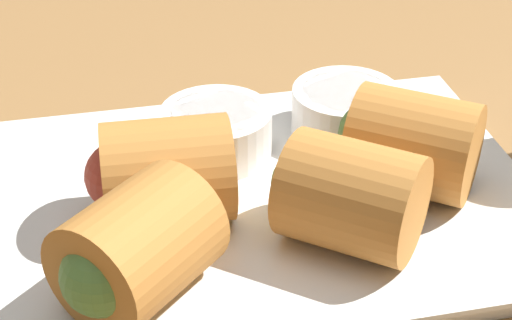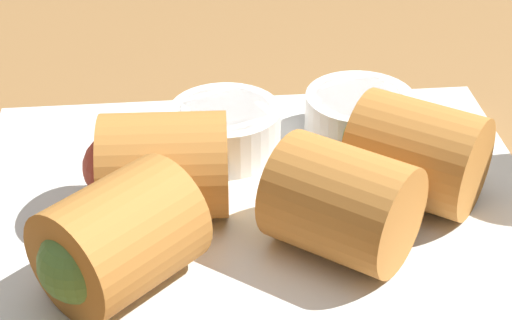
% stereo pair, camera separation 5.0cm
% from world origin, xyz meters
% --- Properties ---
extents(table_surface, '(1.80, 1.40, 0.02)m').
position_xyz_m(table_surface, '(0.00, 0.00, 0.01)').
color(table_surface, olive).
rests_on(table_surface, ground).
extents(serving_plate, '(0.34, 0.24, 0.01)m').
position_xyz_m(serving_plate, '(-0.03, -0.02, 0.03)').
color(serving_plate, silver).
rests_on(serving_plate, table_surface).
extents(roll_front_left, '(0.09, 0.09, 0.06)m').
position_xyz_m(roll_front_left, '(0.00, -0.07, 0.07)').
color(roll_front_left, '#B77533').
rests_on(roll_front_left, serving_plate).
extents(roll_front_right, '(0.08, 0.07, 0.06)m').
position_xyz_m(roll_front_right, '(-0.09, -0.03, 0.07)').
color(roll_front_right, '#B77533').
rests_on(roll_front_right, serving_plate).
extents(roll_back_left, '(0.09, 0.09, 0.06)m').
position_xyz_m(roll_back_left, '(-0.11, -0.10, 0.07)').
color(roll_back_left, '#B77533').
rests_on(roll_back_left, serving_plate).
extents(roll_back_right, '(0.09, 0.09, 0.06)m').
position_xyz_m(roll_back_right, '(0.06, -0.03, 0.07)').
color(roll_back_right, '#B77533').
rests_on(roll_back_right, serving_plate).
extents(dipping_bowl_near, '(0.07, 0.07, 0.03)m').
position_xyz_m(dipping_bowl_near, '(-0.05, 0.03, 0.05)').
color(dipping_bowl_near, white).
rests_on(dipping_bowl_near, serving_plate).
extents(dipping_bowl_far, '(0.07, 0.07, 0.03)m').
position_xyz_m(dipping_bowl_far, '(0.04, 0.04, 0.05)').
color(dipping_bowl_far, white).
rests_on(dipping_bowl_far, serving_plate).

